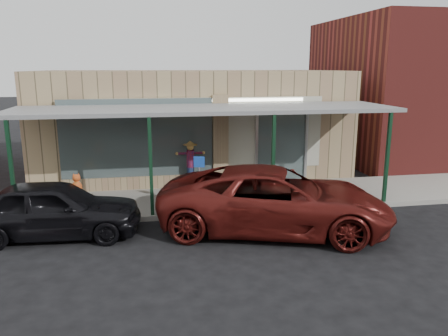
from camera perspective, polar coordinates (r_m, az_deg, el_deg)
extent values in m
plane|color=black|center=(11.15, 0.35, -9.87)|extent=(120.00, 120.00, 0.00)
cube|color=gray|center=(14.47, -2.24, -4.11)|extent=(40.00, 3.20, 0.15)
cube|color=#9A845E|center=(18.53, -4.26, 6.08)|extent=(12.00, 6.00, 4.20)
cube|color=#4A595A|center=(15.35, -11.23, 3.65)|extent=(5.20, 0.06, 2.80)
cube|color=#4A595A|center=(16.28, 7.47, 2.90)|extent=(1.80, 0.06, 2.80)
cube|color=#9A845E|center=(15.64, -0.50, 3.33)|extent=(0.55, 0.30, 3.40)
cube|color=#9A845E|center=(15.72, -10.98, -1.90)|extent=(5.20, 0.30, 0.50)
cube|color=#A6A493|center=(15.56, -3.10, 4.38)|extent=(9.00, 0.02, 2.60)
cube|color=white|center=(15.39, -3.14, 8.79)|extent=(7.50, 0.03, 0.10)
cube|color=slate|center=(13.88, -2.34, 7.71)|extent=(12.00, 3.00, 0.12)
cube|color=black|center=(13.08, -25.96, -0.61)|extent=(0.10, 0.10, 2.95)
cube|color=black|center=(12.56, -9.54, 0.03)|extent=(0.10, 0.10, 2.95)
cube|color=black|center=(13.08, 6.42, 0.66)|extent=(0.10, 0.10, 2.95)
cube|color=black|center=(14.56, 20.53, 1.17)|extent=(0.10, 0.10, 2.95)
cylinder|color=#48311C|center=(15.43, -4.35, -1.89)|extent=(0.88, 0.88, 0.44)
cylinder|color=navy|center=(15.34, -4.38, -0.50)|extent=(0.32, 0.32, 0.33)
cylinder|color=maroon|center=(15.24, -4.41, 1.21)|extent=(0.35, 0.35, 0.61)
sphere|color=tan|center=(15.15, -4.44, 2.76)|extent=(0.24, 0.24, 0.24)
cone|color=tan|center=(15.13, -4.45, 3.29)|extent=(0.40, 0.40, 0.15)
cylinder|color=#48311C|center=(14.11, -18.78, -4.04)|extent=(0.74, 0.74, 0.42)
ellipsoid|color=orange|center=(14.02, -18.88, -2.67)|extent=(0.34, 0.34, 0.28)
cylinder|color=#4C471E|center=(13.98, -18.93, -2.05)|extent=(0.04, 0.04, 0.06)
cylinder|color=gray|center=(13.26, -3.23, -2.55)|extent=(0.04, 0.04, 1.26)
cube|color=blue|center=(13.06, -3.27, 0.80)|extent=(0.32, 0.11, 0.33)
imported|color=black|center=(12.19, -21.35, -5.00)|extent=(4.53, 2.07, 1.51)
ellipsoid|color=#CB5923|center=(12.79, -18.66, -2.45)|extent=(0.30, 0.25, 0.38)
sphere|color=#CB5923|center=(12.76, -18.72, -1.25)|extent=(0.22, 0.22, 0.22)
cylinder|color=#1C7319|center=(12.76, -18.71, -1.79)|extent=(0.15, 0.15, 0.02)
imported|color=#561411|center=(11.85, 6.73, -4.13)|extent=(6.74, 4.54, 1.72)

